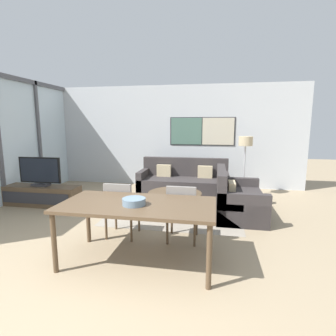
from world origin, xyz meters
The scene contains 13 objects.
ground_plane centered at (0.00, 0.00, 0.00)m, with size 24.00×24.00×0.00m, color #9E896B.
wall_back centered at (0.03, 5.12, 1.41)m, with size 7.35×0.09×2.80m.
area_rug centered at (0.55, 2.74, 0.00)m, with size 2.55×1.86×0.01m.
tv_console centered at (-2.36, 2.72, 0.22)m, with size 1.67×0.45×0.43m.
television centered at (-2.36, 2.72, 0.73)m, with size 0.95×0.20×0.62m.
sofa_main centered at (0.55, 4.19, 0.28)m, with size 2.18×0.88×0.89m.
sofa_side centered at (1.72, 2.87, 0.28)m, with size 0.88×1.47×0.89m.
coffee_table centered at (0.55, 2.74, 0.31)m, with size 1.06×1.06×0.41m.
dining_table centered at (0.38, 0.83, 0.71)m, with size 1.92×0.96×0.77m.
dining_chair_left centered at (-0.09, 1.49, 0.51)m, with size 0.46×0.46×0.88m.
dining_chair_centre centered at (0.85, 1.50, 0.51)m, with size 0.46×0.46×0.88m.
fruit_bowl centered at (0.36, 0.75, 0.82)m, with size 0.28×0.28×0.08m.
floor_lamp centered at (2.01, 4.24, 1.22)m, with size 0.32×0.32×1.46m.
Camera 1 is at (1.31, -2.18, 1.74)m, focal length 28.00 mm.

